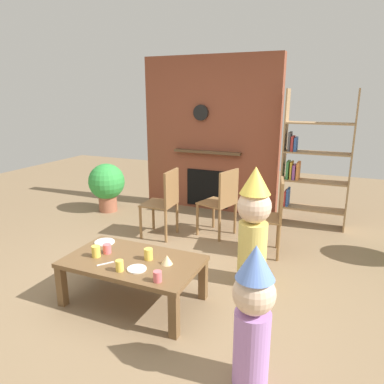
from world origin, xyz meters
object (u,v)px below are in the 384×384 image
at_px(paper_cup_far_left, 107,249).
at_px(child_with_cone_hat, 253,313).
at_px(coffee_table, 133,265).
at_px(potted_plant_short, 107,184).
at_px(dining_chair_left, 165,199).
at_px(child_in_pink, 253,223).
at_px(paper_cup_center, 96,251).
at_px(paper_cup_near_left, 120,266).
at_px(bookshelf, 310,164).
at_px(paper_cup_near_right, 148,254).
at_px(dining_chair_middle, 222,199).
at_px(paper_plate_front, 105,242).
at_px(birthday_cake_slice, 167,260).
at_px(dining_chair_right, 272,212).
at_px(paper_cup_far_right, 158,276).
at_px(paper_plate_rear, 137,269).

bearing_deg(paper_cup_far_left, child_with_cone_hat, -19.69).
xyz_separation_m(coffee_table, potted_plant_short, (-1.81, 2.08, 0.09)).
bearing_deg(dining_chair_left, child_in_pink, 149.10).
distance_m(coffee_table, paper_cup_far_left, 0.31).
bearing_deg(child_in_pink, paper_cup_far_left, -8.50).
bearing_deg(paper_cup_center, paper_cup_near_left, -22.05).
xyz_separation_m(paper_cup_near_left, paper_cup_far_left, (-0.30, 0.24, -0.00)).
bearing_deg(bookshelf, paper_cup_near_right, -111.98).
bearing_deg(dining_chair_middle, child_in_pink, 139.02).
bearing_deg(coffee_table, paper_plate_front, 155.41).
xyz_separation_m(paper_cup_near_left, dining_chair_middle, (0.21, 2.02, 0.05)).
relative_size(birthday_cake_slice, dining_chair_left, 0.11).
relative_size(child_in_pink, dining_chair_right, 1.31).
height_order(bookshelf, potted_plant_short, bookshelf).
bearing_deg(dining_chair_middle, dining_chair_right, 173.88).
xyz_separation_m(paper_cup_center, dining_chair_right, (1.25, 1.59, 0.05)).
xyz_separation_m(paper_cup_near_left, potted_plant_short, (-1.83, 2.30, -0.01)).
height_order(bookshelf, birthday_cake_slice, bookshelf).
xyz_separation_m(paper_cup_far_right, potted_plant_short, (-2.20, 2.33, -0.01)).
bearing_deg(dining_chair_right, bookshelf, -113.90).
relative_size(paper_plate_rear, birthday_cake_slice, 1.62).
height_order(coffee_table, paper_cup_near_right, paper_cup_near_right).
bearing_deg(dining_chair_left, paper_plate_rear, 107.22).
bearing_deg(bookshelf, paper_cup_far_right, -105.27).
xyz_separation_m(paper_plate_rear, dining_chair_right, (0.79, 1.66, 0.09)).
height_order(paper_cup_far_left, potted_plant_short, potted_plant_short).
distance_m(bookshelf, dining_chair_right, 1.27).
distance_m(paper_cup_near_left, birthday_cake_slice, 0.40).
relative_size(paper_cup_near_right, paper_cup_center, 0.98).
bearing_deg(child_with_cone_hat, paper_cup_far_right, 5.08).
height_order(paper_cup_near_right, paper_plate_rear, paper_cup_near_right).
distance_m(birthday_cake_slice, child_with_cone_hat, 1.05).
relative_size(paper_cup_far_left, potted_plant_short, 0.11).
relative_size(paper_cup_far_right, potted_plant_short, 0.11).
bearing_deg(paper_cup_far_left, dining_chair_right, 50.86).
distance_m(paper_cup_near_left, paper_plate_rear, 0.14).
xyz_separation_m(bookshelf, dining_chair_middle, (-0.97, -0.90, -0.37)).
distance_m(paper_cup_center, dining_chair_right, 2.02).
bearing_deg(bookshelf, child_in_pink, -98.98).
bearing_deg(dining_chair_left, paper_cup_far_right, 113.31).
xyz_separation_m(paper_plate_front, birthday_cake_slice, (0.77, -0.16, 0.03)).
height_order(coffee_table, paper_plate_front, paper_plate_front).
height_order(paper_plate_rear, child_in_pink, child_in_pink).
distance_m(child_with_cone_hat, child_in_pink, 1.32).
height_order(coffee_table, paper_cup_far_left, paper_cup_far_left).
xyz_separation_m(paper_plate_rear, dining_chair_middle, (0.09, 1.94, 0.09)).
bearing_deg(paper_cup_near_right, paper_cup_far_right, -49.83).
height_order(paper_cup_far_left, dining_chair_middle, dining_chair_middle).
height_order(paper_cup_near_left, paper_cup_center, paper_cup_center).
height_order(paper_plate_front, birthday_cake_slice, birthday_cake_slice).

